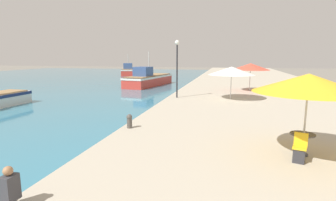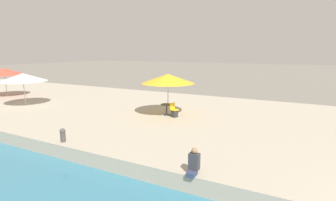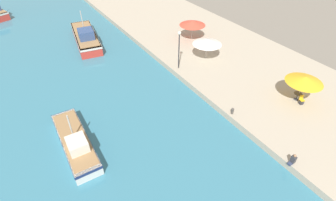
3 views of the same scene
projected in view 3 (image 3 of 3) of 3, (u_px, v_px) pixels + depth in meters
name	position (u px, v px, depth m)	size (l,w,h in m)	color
quay_promenade	(168.00, 21.00, 43.32)	(16.00, 90.00, 0.70)	#B2A893
fishing_boat_near	(75.00, 142.00, 21.69)	(2.30, 7.83, 3.51)	silver
fishing_boat_mid	(86.00, 37.00, 37.00)	(4.40, 10.20, 4.60)	red
cafe_umbrella_pink	(305.00, 79.00, 24.64)	(3.48, 3.48, 2.76)	#B7B7B7
cafe_umbrella_white	(207.00, 42.00, 31.47)	(3.56, 3.56, 2.52)	#B7B7B7
cafe_umbrella_striped	(193.00, 23.00, 35.71)	(3.58, 3.58, 2.65)	#B7B7B7
cafe_table	(298.00, 95.00, 25.90)	(0.80, 0.80, 0.74)	#333338
cafe_chair_left	(301.00, 101.00, 25.48)	(0.52, 0.54, 0.91)	#2D2D33
person_at_quay	(293.00, 160.00, 19.77)	(0.52, 0.36, 0.96)	#333D5B
mooring_bollard	(233.00, 111.00, 24.33)	(0.26, 0.26, 0.65)	#4C4742
lamppost	(179.00, 44.00, 29.05)	(0.36, 0.36, 4.56)	#232328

